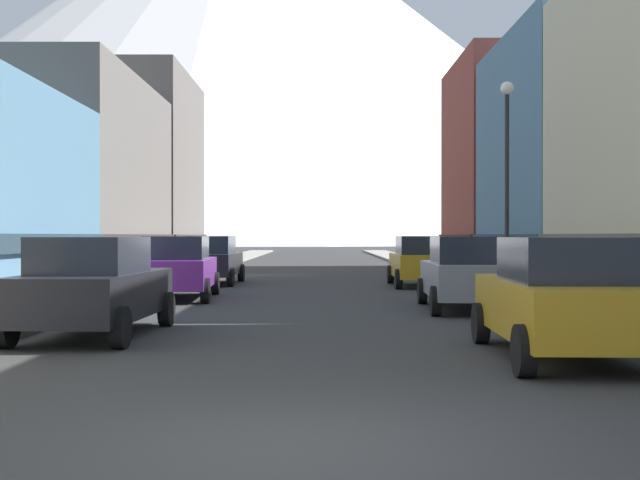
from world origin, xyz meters
TOP-DOWN VIEW (x-y plane):
  - ground_plane at (0.00, 0.00)m, footprint 400.00×400.00m
  - sidewalk_left at (-6.25, 35.00)m, footprint 2.50×100.00m
  - sidewalk_right at (6.25, 35.00)m, footprint 2.50×100.00m
  - storefront_left_2 at (-12.07, 28.90)m, footprint 9.43×13.87m
  - storefront_left_3 at (-11.32, 42.15)m, footprint 7.94×11.58m
  - storefront_right_2 at (12.11, 25.64)m, footprint 9.53×11.36m
  - storefront_right_3 at (10.79, 37.07)m, footprint 6.88×10.34m
  - car_left_0 at (-3.80, 7.75)m, footprint 2.20×4.46m
  - car_left_1 at (-3.80, 16.39)m, footprint 2.24×4.48m
  - car_left_2 at (-3.80, 23.56)m, footprint 2.13×4.43m
  - car_right_0 at (3.80, 5.08)m, footprint 2.17×4.45m
  - car_right_1 at (3.80, 12.99)m, footprint 2.19×4.46m
  - car_right_2 at (3.80, 22.17)m, footprint 2.07×4.40m
  - trash_bin_right at (6.35, 8.91)m, footprint 0.59×0.59m
  - streetlamp_right at (5.35, 15.54)m, footprint 0.36×0.36m
  - mountain_backdrop at (-26.16, 260.00)m, footprint 280.25×280.25m

SIDE VIEW (x-z plane):
  - ground_plane at x=0.00m, z-range 0.00..0.00m
  - sidewalk_left at x=-6.25m, z-range 0.00..0.15m
  - sidewalk_right at x=6.25m, z-range 0.00..0.15m
  - trash_bin_right at x=6.35m, z-range 0.15..1.13m
  - car_left_0 at x=-3.80m, z-range 0.01..1.79m
  - car_left_1 at x=-3.80m, z-range 0.01..1.79m
  - car_left_2 at x=-3.80m, z-range 0.01..1.79m
  - car_right_0 at x=3.80m, z-range 0.01..1.79m
  - car_right_1 at x=3.80m, z-range 0.01..1.79m
  - car_right_2 at x=3.80m, z-range 0.01..1.79m
  - streetlamp_right at x=5.35m, z-range 1.06..6.92m
  - storefront_left_2 at x=-12.07m, z-range -0.15..8.46m
  - storefront_right_2 at x=12.11m, z-range -0.16..9.55m
  - storefront_right_3 at x=10.79m, z-range -0.18..10.96m
  - storefront_left_3 at x=-11.32m, z-range -0.18..11.16m
  - mountain_backdrop at x=-26.16m, z-range 0.00..118.47m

